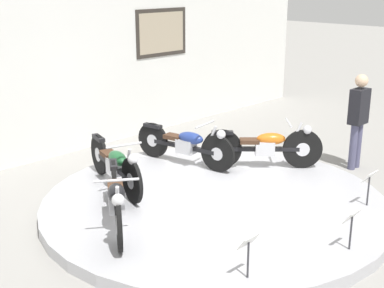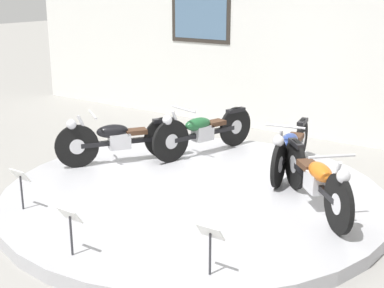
{
  "view_description": "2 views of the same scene",
  "coord_description": "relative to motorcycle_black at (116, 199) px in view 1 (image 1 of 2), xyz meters",
  "views": [
    {
      "loc": [
        -5.36,
        -4.82,
        3.26
      ],
      "look_at": [
        -0.09,
        0.38,
        0.93
      ],
      "focal_mm": 50.0,
      "sensor_mm": 36.0,
      "label": 1
    },
    {
      "loc": [
        3.72,
        -5.45,
        2.77
      ],
      "look_at": [
        -0.23,
        0.29,
        0.68
      ],
      "focal_mm": 50.0,
      "sensor_mm": 36.0,
      "label": 2
    }
  ],
  "objects": [
    {
      "name": "back_wall",
      "position": [
        1.56,
        3.57,
        1.38
      ],
      "size": [
        14.0,
        0.22,
        3.85
      ],
      "color": "silver",
      "rests_on": "ground_plane"
    },
    {
      "name": "info_placard_front_left",
      "position": [
        0.22,
        -1.99,
        -0.02
      ],
      "size": [
        0.26,
        0.11,
        0.51
      ],
      "color": "#333338",
      "rests_on": "display_platform"
    },
    {
      "name": "motorcycle_blue",
      "position": [
        2.31,
        1.06,
        -0.01
      ],
      "size": [
        0.55,
        1.95,
        0.79
      ],
      "color": "black",
      "rests_on": "display_platform"
    },
    {
      "name": "info_placard_front_centre",
      "position": [
        1.56,
        -2.45,
        -0.02
      ],
      "size": [
        0.26,
        0.11,
        0.51
      ],
      "color": "#333338",
      "rests_on": "display_platform"
    },
    {
      "name": "ground_plane",
      "position": [
        1.56,
        -0.29,
        -0.55
      ],
      "size": [
        60.0,
        60.0,
        0.0
      ],
      "primitive_type": "plane",
      "color": "gray"
    },
    {
      "name": "info_placard_front_right",
      "position": [
        2.9,
        -1.99,
        -0.02
      ],
      "size": [
        0.26,
        0.11,
        0.51
      ],
      "color": "#333338",
      "rests_on": "display_platform"
    },
    {
      "name": "motorcycle_black",
      "position": [
        0.0,
        0.0,
        0.0
      ],
      "size": [
        1.19,
        1.67,
        0.8
      ],
      "color": "black",
      "rests_on": "display_platform"
    },
    {
      "name": "display_platform",
      "position": [
        1.56,
        -0.29,
        -0.47
      ],
      "size": [
        5.02,
        5.02,
        0.16
      ],
      "primitive_type": "cylinder",
      "color": "#ADADB2",
      "rests_on": "ground_plane"
    },
    {
      "name": "visitor_standing",
      "position": [
        4.59,
        -0.87,
        0.4
      ],
      "size": [
        0.36,
        0.22,
        1.68
      ],
      "color": "#4C4C6B",
      "rests_on": "ground_plane"
    },
    {
      "name": "motorcycle_green",
      "position": [
        0.8,
        1.06,
        0.01
      ],
      "size": [
        0.69,
        1.95,
        0.81
      ],
      "color": "black",
      "rests_on": "display_platform"
    },
    {
      "name": "motorcycle_orange",
      "position": [
        3.12,
        0.0,
        0.01
      ],
      "size": [
        1.44,
        1.49,
        0.81
      ],
      "color": "black",
      "rests_on": "display_platform"
    }
  ]
}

